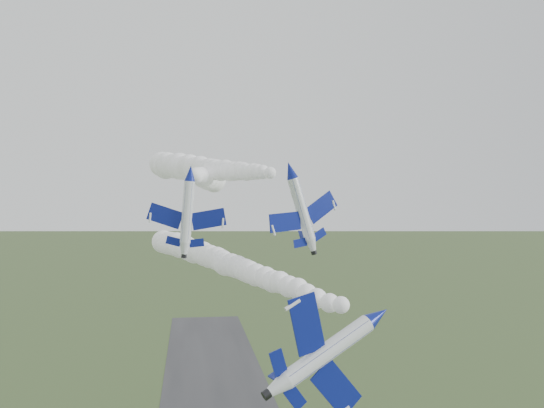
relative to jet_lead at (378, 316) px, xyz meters
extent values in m
cylinder|color=white|center=(-0.08, 0.10, -0.02)|extent=(5.04, 9.67, 2.26)
cone|color=navy|center=(1.74, -5.57, -0.02)|extent=(2.91, 3.04, 2.26)
cone|color=white|center=(-1.83, 5.55, -0.02)|extent=(2.77, 2.62, 2.26)
cylinder|color=black|center=(-2.18, 6.62, -0.02)|extent=(1.30, 0.99, 1.15)
ellipsoid|color=black|center=(1.19, -2.04, 0.26)|extent=(2.42, 3.54, 1.51)
cube|color=navy|center=(-1.95, 0.44, 2.90)|extent=(3.18, 3.32, 4.68)
cube|color=navy|center=(0.95, 1.37, -3.11)|extent=(3.18, 3.32, 4.68)
cube|color=navy|center=(-2.30, 4.34, 1.58)|extent=(1.44, 1.52, 2.05)
cube|color=navy|center=(-0.75, 4.84, -1.63)|extent=(1.44, 1.52, 2.05)
cube|color=navy|center=(-0.20, 4.73, 0.63)|extent=(2.70, 2.40, 1.24)
cylinder|color=white|center=(-17.36, 29.25, 14.78)|extent=(2.43, 8.49, 1.60)
cone|color=navy|center=(-17.88, 23.99, 14.78)|extent=(1.81, 2.34, 1.60)
cone|color=white|center=(-16.85, 34.31, 14.78)|extent=(1.77, 1.95, 1.60)
cylinder|color=black|center=(-16.75, 35.30, 14.78)|extent=(0.87, 0.68, 0.81)
ellipsoid|color=black|center=(-17.53, 27.10, 15.34)|extent=(1.35, 2.96, 1.07)
cube|color=navy|center=(-20.26, 30.34, 14.86)|extent=(4.80, 2.84, 0.48)
cube|color=navy|center=(-14.32, 29.75, 14.41)|extent=(4.80, 2.84, 0.48)
cube|color=navy|center=(-18.52, 33.58, 14.90)|extent=(2.10, 1.29, 0.25)
cube|color=navy|center=(-15.36, 33.26, 14.66)|extent=(2.10, 1.29, 0.25)
cube|color=navy|center=(-16.87, 33.17, 16.07)|extent=(0.44, 1.62, 2.20)
cylinder|color=white|center=(-3.60, 28.11, 15.27)|extent=(5.19, 9.06, 2.02)
cone|color=navy|center=(-1.51, 22.87, 15.27)|extent=(2.75, 2.92, 2.02)
cone|color=white|center=(-5.60, 33.16, 15.27)|extent=(2.59, 2.53, 2.02)
cylinder|color=black|center=(-6.00, 34.14, 15.27)|extent=(1.19, 0.97, 1.03)
ellipsoid|color=black|center=(-2.93, 25.90, 15.83)|extent=(2.39, 3.35, 1.35)
cube|color=navy|center=(-6.68, 27.80, 14.09)|extent=(5.30, 4.11, 1.71)
cube|color=navy|center=(-1.05, 30.04, 16.14)|extent=(5.30, 4.11, 1.71)
cube|color=navy|center=(-6.75, 31.67, 14.72)|extent=(2.34, 1.85, 0.78)
cube|color=navy|center=(-3.75, 32.86, 15.81)|extent=(2.34, 1.85, 0.78)
cube|color=navy|center=(-5.57, 31.86, 16.58)|extent=(1.44, 1.90, 2.26)
camera|label=1|loc=(-17.58, -54.64, 10.24)|focal=40.00mm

